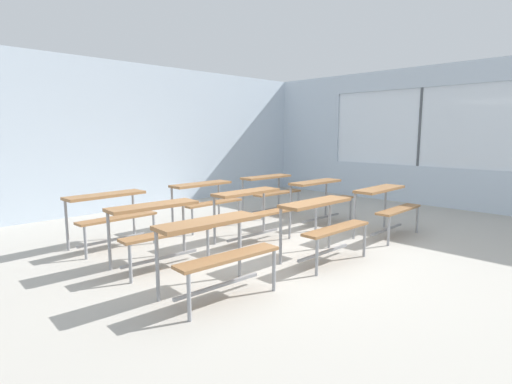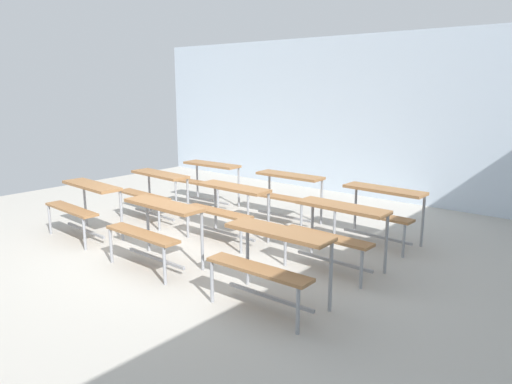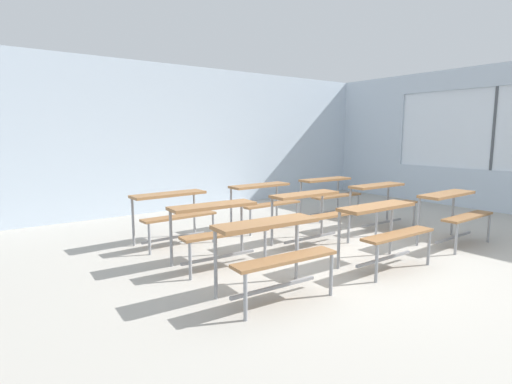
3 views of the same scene
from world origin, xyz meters
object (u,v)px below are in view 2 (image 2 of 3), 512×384
Objects in this scene: desk_bench_r0c2 at (272,250)px; desk_bench_r0c0 at (85,198)px; desk_bench_r2c0 at (208,174)px; desk_bench_r0c1 at (156,220)px; desk_bench_r2c2 at (380,203)px; desk_bench_r1c2 at (337,222)px; desk_bench_r2c1 at (285,187)px; desk_bench_r1c1 at (228,200)px; desk_bench_r1c0 at (154,185)px.

desk_bench_r0c0 is at bearing 177.59° from desk_bench_r0c2.
desk_bench_r0c2 is 4.09m from desk_bench_r2c0.
desk_bench_r0c1 is 0.99× the size of desk_bench_r2c2.
desk_bench_r0c2 is at bearing -87.90° from desk_bench_r1c2.
desk_bench_r1c2 is 2.01m from desk_bench_r2c1.
desk_bench_r1c0 is at bearing -179.06° from desk_bench_r1c1.
desk_bench_r1c1 and desk_bench_r2c1 have the same top height.
desk_bench_r0c0 is 1.01× the size of desk_bench_r0c2.
desk_bench_r1c2 is (1.66, 1.26, 0.00)m from desk_bench_r0c1.
desk_bench_r2c1 is 1.57m from desk_bench_r2c2.
desk_bench_r2c2 is (1.64, 1.19, 0.00)m from desk_bench_r1c1.
desk_bench_r1c1 is at bearing 91.69° from desk_bench_r0c1.
desk_bench_r0c0 and desk_bench_r2c2 have the same top height.
desk_bench_r0c0 is at bearing -143.65° from desk_bench_r1c1.
desk_bench_r1c1 is at bearing 38.95° from desk_bench_r0c0.
desk_bench_r0c1 is at bearing -58.75° from desk_bench_r2c0.
desk_bench_r2c2 is at bearing -2.50° from desk_bench_r2c0.
desk_bench_r1c1 is (1.56, 0.01, 0.00)m from desk_bench_r1c0.
desk_bench_r1c1 is at bearing 3.19° from desk_bench_r1c0.
desk_bench_r1c1 is (-0.02, 1.25, 0.00)m from desk_bench_r0c1.
desk_bench_r2c0 is 1.01× the size of desk_bench_r2c2.
desk_bench_r1c1 is (1.62, 1.17, 0.00)m from desk_bench_r0c0.
desk_bench_r0c1 is 2.93m from desk_bench_r2c0.
desk_bench_r0c1 is 0.99× the size of desk_bench_r1c2.
desk_bench_r2c2 is (3.26, 2.36, 0.00)m from desk_bench_r0c0.
desk_bench_r0c0 is 1.65m from desk_bench_r0c1.
desk_bench_r2c0 is at bearing 94.69° from desk_bench_r1c0.
desk_bench_r1c1 is (-1.70, 1.22, 0.00)m from desk_bench_r0c2.
desk_bench_r0c0 is at bearing -142.37° from desk_bench_r2c2.
desk_bench_r0c0 and desk_bench_r1c1 have the same top height.
desk_bench_r2c2 is (1.62, 2.44, 0.00)m from desk_bench_r0c1.
desk_bench_r2c0 is at bearing 161.44° from desk_bench_r1c2.
desk_bench_r2c1 is (0.05, 2.46, 0.00)m from desk_bench_r0c1.
desk_bench_r0c2 is at bearing -86.89° from desk_bench_r2c2.
desk_bench_r0c1 is at bearing -35.23° from desk_bench_r1c0.
desk_bench_r1c1 is at bearing -94.43° from desk_bench_r2c1.
desk_bench_r1c1 is 1.99m from desk_bench_r2c0.
desk_bench_r1c1 is 1.68m from desk_bench_r1c2.
desk_bench_r0c1 is at bearing -141.68° from desk_bench_r1c2.
desk_bench_r0c2 is 1.01× the size of desk_bench_r2c1.
desk_bench_r0c1 is at bearing -92.08° from desk_bench_r2c1.
desk_bench_r1c2 is at bearing 3.04° from desk_bench_r1c0.
desk_bench_r0c2 is at bearing -38.56° from desk_bench_r2c0.
desk_bench_r1c0 is at bearing -144.15° from desk_bench_r2c1.
desk_bench_r1c2 is (3.24, 0.02, 0.00)m from desk_bench_r1c0.
desk_bench_r2c1 is at bearing 122.22° from desk_bench_r0c2.
desk_bench_r0c1 is at bearing 0.41° from desk_bench_r0c0.
desk_bench_r1c2 is at bearing 89.28° from desk_bench_r0c2.
desk_bench_r2c0 is (-3.31, 2.40, 0.00)m from desk_bench_r0c2.
desk_bench_r0c2 is at bearing -35.20° from desk_bench_r1c1.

